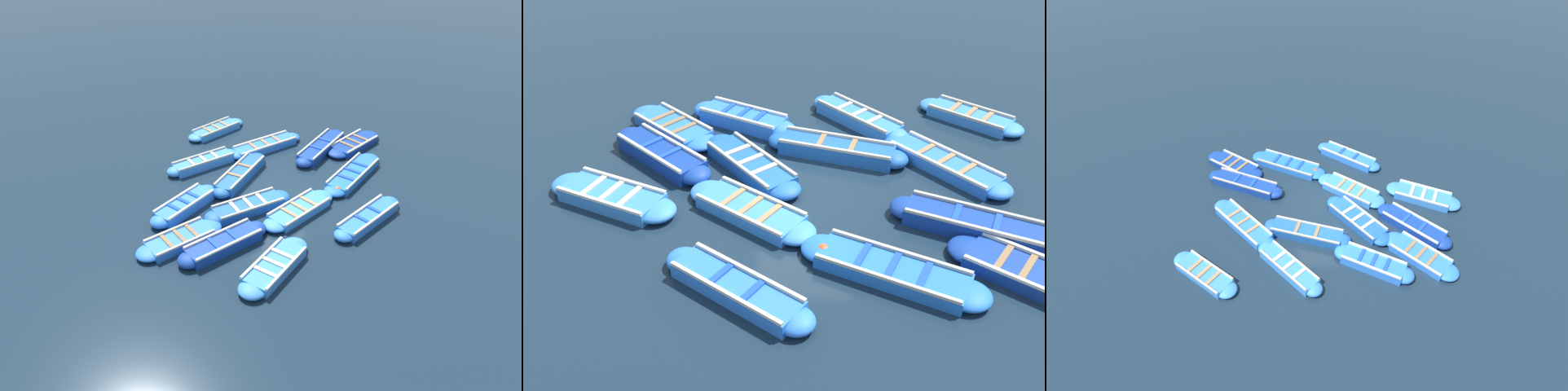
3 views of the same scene
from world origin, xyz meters
The scene contains 16 objects.
ground_plane centered at (0.00, 0.00, 0.00)m, with size 120.00×120.00×0.00m, color #162838.
boat_inner_gap centered at (3.10, 1.88, 0.20)m, with size 2.10×3.31×0.46m.
boat_drifting centered at (1.08, -3.54, 0.16)m, with size 3.25×3.27×0.38m.
boat_end_of_row centered at (-3.04, -1.86, 0.15)m, with size 2.41×4.04×0.36m.
boat_tucked centered at (-1.20, 1.21, 0.15)m, with size 2.68×3.41×0.36m.
boat_far_corner centered at (-0.88, 4.53, 0.17)m, with size 2.15×3.53×0.40m.
boat_broadside centered at (1.04, 3.79, 0.20)m, with size 2.90×3.22×0.47m.
boat_bow_out centered at (0.72, 1.41, 0.17)m, with size 3.26×3.01×0.40m.
boat_alongside centered at (3.38, -1.43, 0.19)m, with size 2.89×2.94×0.43m.
boat_centre centered at (-3.76, 1.21, 0.17)m, with size 2.58×3.42×0.40m.
boat_outer_right centered at (3.74, -4.67, 0.15)m, with size 2.48×3.06×0.36m.
boat_stern_in centered at (-1.47, -3.81, 0.20)m, with size 2.12×3.91×0.45m.
boat_outer_left centered at (1.57, -0.77, 0.20)m, with size 1.69×3.85×0.46m.
boat_mid_row centered at (-2.93, -4.56, 0.15)m, with size 2.63×3.32×0.36m.
boat_near_quay centered at (2.60, 3.81, 0.15)m, with size 2.87×3.11×0.36m.
buoy_orange_near centered at (-2.53, -0.46, 0.16)m, with size 0.32×0.32×0.32m, color #E05119.
Camera 1 is at (-3.02, 16.77, 11.32)m, focal length 35.00 mm.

